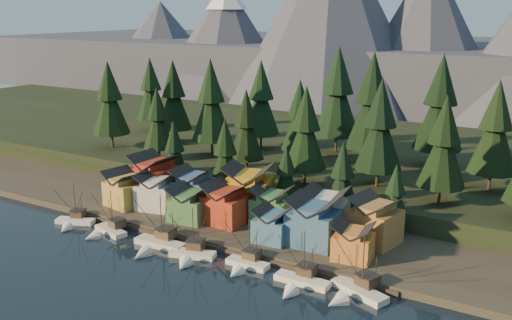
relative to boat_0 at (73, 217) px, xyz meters
The scene contains 45 objects.
ground 35.86m from the boat_0, 16.59° to the right, with size 500.00×500.00×0.00m, color black.
shore_strip 45.45m from the boat_0, 40.94° to the left, with size 400.00×50.00×1.50m, color #332D25.
hillside 86.85m from the boat_0, 66.72° to the left, with size 420.00×100.00×6.00m, color black.
dock 34.92m from the boat_0, 10.36° to the left, with size 80.00×4.00×1.00m, color #41352E.
mountain_ridge 207.00m from the boat_0, 81.57° to the left, with size 560.00×190.00×90.00m.
boat_0 is the anchor object (origin of this frame).
boat_1 10.78m from the boat_0, ahead, with size 9.47×9.95×10.77m.
boat_2 25.10m from the boat_0, ahead, with size 11.69×12.69×12.36m.
boat_3 34.29m from the boat_0, ahead, with size 9.84×10.35×11.28m.
boat_4 45.69m from the boat_0, ahead, with size 8.70×9.49×10.58m.
boat_5 57.87m from the boat_0, ahead, with size 10.51×11.45×11.06m.
boat_6 67.72m from the boat_0, ahead, with size 11.40×11.83×11.97m.
house_front_0 14.34m from the boat_0, 71.83° to the left, with size 10.02×9.64×8.67m.
house_front_1 19.88m from the boat_0, 51.54° to the left, with size 10.09×9.84×8.73m.
house_front_2 27.16m from the boat_0, 28.65° to the left, with size 9.01×9.07×7.89m.
house_front_3 35.61m from the boat_0, 26.49° to the left, with size 9.45×9.05×9.12m.
house_front_4 47.20m from the boat_0, 15.03° to the left, with size 7.40×7.92×7.10m.
house_front_5 55.62m from the boat_0, 15.18° to the left, with size 9.88×9.04×10.05m.
house_front_6 64.21m from the boat_0, 10.80° to the left, with size 7.89×7.54×7.15m.
house_back_0 23.31m from the boat_0, 74.35° to the left, with size 10.74×10.36×11.04m.
house_back_1 28.27m from the boat_0, 47.50° to the left, with size 9.24×9.33×9.46m.
house_back_2 40.72m from the boat_0, 37.51° to the left, with size 12.61×11.98×11.22m.
house_back_3 45.67m from the boat_0, 27.10° to the left, with size 9.02×8.20×8.45m.
house_back_4 57.50m from the boat_0, 23.12° to the left, with size 9.75×9.44×9.59m.
house_back_5 67.74m from the boat_0, 18.73° to the left, with size 10.50×10.58×9.80m.
tree_hill_0 53.51m from the boat_0, 123.53° to the left, with size 11.51×11.51×26.81m.
tree_hill_1 62.66m from the boat_0, 105.18° to the left, with size 11.32×11.32×26.37m.
tree_hill_2 41.25m from the boat_0, 98.55° to the left, with size 9.01×9.01×21.00m.
tree_hill_3 53.66m from the boat_0, 85.04° to the left, with size 12.16×12.16×28.34m.
tree_hill_4 68.60m from the boat_0, 79.23° to the left, with size 11.66×11.66×27.15m.
tree_hill_5 48.38m from the boat_0, 60.70° to the left, with size 9.45×9.45×22.01m.
tree_hill_6 64.86m from the boat_0, 61.03° to the left, with size 10.09×10.09×23.50m.
tree_hill_7 57.93m from the boat_0, 43.13° to the left, with size 10.46×10.46×24.36m.
tree_hill_8 81.22m from the boat_0, 51.97° to the left, with size 13.36×13.36×31.11m.
tree_hill_9 74.31m from the boat_0, 38.48° to the left, with size 11.38×11.38×26.50m.
tree_hill_10 97.16m from the boat_0, 47.33° to the left, with size 13.16×13.16×30.65m.
tree_hill_11 84.36m from the boat_0, 28.81° to the left, with size 10.50×10.50×24.45m.
tree_hill_12 99.54m from the boat_0, 34.78° to the left, with size 11.38×11.38×26.50m.
tree_hill_15 82.38m from the boat_0, 64.44° to the left, with size 13.56×13.56×31.58m.
tree_hill_16 77.82m from the boat_0, 116.42° to the left, with size 11.02×11.02×25.67m.
tree_shore_0 31.92m from the boat_0, 78.02° to the left, with size 7.87×7.87×18.33m.
tree_shore_1 38.76m from the boat_0, 53.14° to the left, with size 8.85×8.85×20.62m.
tree_shore_2 50.01m from the boat_0, 37.13° to the left, with size 6.84×6.84×15.93m.
tree_shore_3 61.83m from the boat_0, 29.18° to the left, with size 7.92×7.92×18.45m.
tree_shore_4 72.21m from the boat_0, 24.50° to the left, with size 6.46×6.46×15.06m.
Camera 1 is at (63.66, -73.87, 48.11)m, focal length 40.00 mm.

